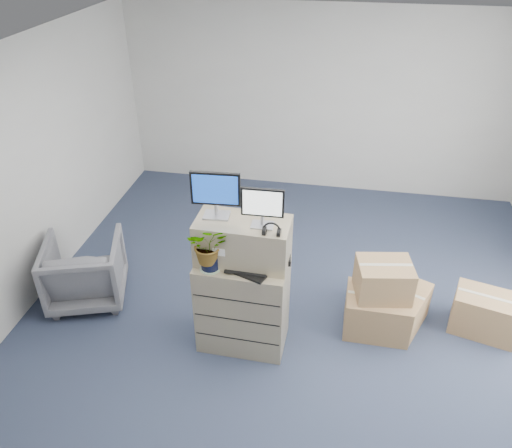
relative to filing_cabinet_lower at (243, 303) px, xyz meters
The scene contains 16 objects.
ground 0.72m from the filing_cabinet_lower, 12.87° to the left, with size 7.00×7.00×0.00m, color #2A324C.
wall_back 3.76m from the filing_cabinet_lower, 82.29° to the left, with size 6.00×0.02×2.80m, color #B5B2AC.
filing_cabinet_lower is the anchor object (origin of this frame).
filing_cabinet_upper 0.73m from the filing_cabinet_lower, 88.49° to the left, with size 0.88×0.44×0.44m, color tan.
monitor_left 1.23m from the filing_cabinet_lower, 159.84° to the left, with size 0.46×0.19×0.45m.
monitor_right 1.18m from the filing_cabinet_lower, ahead, with size 0.38×0.15×0.38m.
headphones 1.04m from the filing_cabinet_lower, 20.85° to the right, with size 0.16×0.16×0.02m, color black.
keyboard 0.54m from the filing_cabinet_lower, 66.08° to the right, with size 0.44×0.18×0.02m, color black.
mouse 0.65m from the filing_cabinet_lower, 12.01° to the right, with size 0.08×0.05×0.03m, color silver.
water_bottle 0.66m from the filing_cabinet_lower, 47.22° to the left, with size 0.08×0.08×0.28m, color #96989F.
phone_dock 0.55m from the filing_cabinet_lower, 160.75° to the left, with size 0.05×0.04×0.11m.
external_drive 0.65m from the filing_cabinet_lower, 11.50° to the left, with size 0.18×0.13×0.05m, color black.
tissue_box 0.69m from the filing_cabinet_lower, 17.85° to the left, with size 0.21×0.10×0.08m, color #459BEC.
potted_plant 0.80m from the filing_cabinet_lower, 152.32° to the right, with size 0.44×0.47×0.40m.
office_chair 1.94m from the filing_cabinet_lower, 169.60° to the left, with size 0.83×0.77×0.85m, color #59595D.
cardboard_boxes 1.88m from the filing_cabinet_lower, 17.05° to the left, with size 1.89×0.86×0.85m.
Camera 1 is at (0.33, -3.82, 3.89)m, focal length 35.00 mm.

